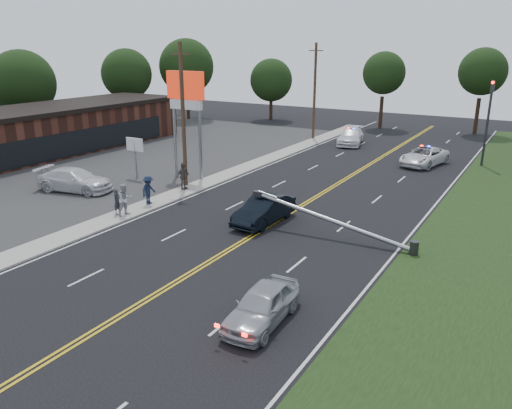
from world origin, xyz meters
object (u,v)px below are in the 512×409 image
Objects in this scene: pylon_sign at (186,99)px; emergency_b at (351,136)px; traffic_signal at (488,116)px; waiting_sedan at (262,305)px; utility_pole_far at (315,91)px; parked_car at (75,180)px; bystander_b at (125,200)px; bystander_d at (183,176)px; bystander_c at (149,190)px; fallen_streetlight at (339,223)px; bystander_a at (117,202)px; small_sign at (135,148)px; utility_pole_mid at (183,116)px; crashed_sedan at (264,210)px; emergency_a at (424,156)px.

pylon_sign is 20.82m from emergency_b.
traffic_signal is 1.71× the size of waiting_sedan.
utility_pole_far reaches higher than parked_car.
bystander_b reaches higher than waiting_sedan.
bystander_c is at bearing -173.16° from bystander_d.
traffic_signal is at bearing -41.55° from bystander_c.
bystander_a is at bearing -165.92° from fallen_streetlight.
small_sign is 18.68m from fallen_streetlight.
utility_pole_far is 27.87m from parked_car.
bystander_d is (0.58, -22.99, -4.00)m from utility_pole_far.
parked_car is 6.78m from bystander_c.
bystander_c reaches higher than fallen_streetlight.
emergency_b is at bearing -13.42° from bystander_c.
emergency_b is at bearing 109.29° from fallen_streetlight.
small_sign is 23.31m from emergency_b.
waiting_sedan is (14.04, -35.21, -4.38)m from utility_pole_far.
utility_pole_far reaches higher than traffic_signal.
fallen_streetlight is 4.87× the size of bystander_b.
fallen_streetlight is 14.58m from utility_pole_mid.
bystander_c is at bearing 144.12° from waiting_sedan.
utility_pole_far is at bearing 157.77° from emergency_b.
crashed_sedan is 2.43× the size of bystander_d.
emergency_b is at bearing 101.76° from crashed_sedan.
crashed_sedan is 0.87× the size of emergency_a.
crashed_sedan is 0.84× the size of emergency_b.
bystander_a is at bearing 152.71° from waiting_sedan.
utility_pole_mid is at bearing -63.66° from parked_car.
emergency_b is at bearing -34.79° from parked_car.
pylon_sign is 5.17× the size of bystander_a.
pylon_sign reaches higher than bystander_d.
bystander_a is at bearing -154.74° from crashed_sedan.
bystander_a is at bearing -123.90° from traffic_signal.
parked_car is (-23.47, -22.88, -3.41)m from traffic_signal.
bystander_a reaches higher than emergency_b.
fallen_streetlight reaches higher than bystander_a.
bystander_d is at bearing -131.71° from traffic_signal.
utility_pole_mid reaches higher than crashed_sedan.
fallen_streetlight is 12.66m from bystander_b.
small_sign reaches higher than parked_car.
bystander_a reaches higher than crashed_sedan.
traffic_signal is at bearing 41.05° from emergency_a.
utility_pole_far is (0.00, 22.00, 0.00)m from utility_pole_mid.
utility_pole_far is 6.47× the size of bystander_a.
emergency_a is (14.51, 13.69, -5.25)m from pylon_sign.
emergency_b is at bearing 73.19° from pylon_sign.
emergency_a is (13.21, 15.69, -4.34)m from utility_pole_mid.
bystander_c is (-0.31, 2.36, -0.05)m from bystander_b.
traffic_signal is 3.67× the size of bystander_b.
bystander_c reaches higher than bystander_a.
crashed_sedan is at bearing 116.23° from waiting_sedan.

